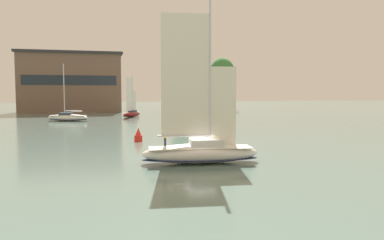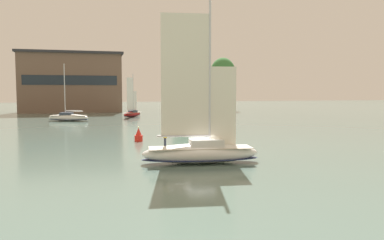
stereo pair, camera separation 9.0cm
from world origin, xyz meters
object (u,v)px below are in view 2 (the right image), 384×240
(tree_shore_left, at_px, (183,78))
(sailboat_moored_far_slip, at_px, (226,128))
(sailboat_main, at_px, (201,151))
(sailboat_moored_outer_mooring, at_px, (68,117))
(sailboat_moored_mid_channel, at_px, (132,113))
(tree_shore_right, at_px, (223,74))
(channel_buoy, at_px, (139,135))

(tree_shore_left, distance_m, sailboat_moored_far_slip, 64.98)
(sailboat_main, xyz_separation_m, sailboat_moored_outer_mooring, (-14.79, 53.28, -0.30))
(sailboat_main, xyz_separation_m, sailboat_moored_mid_channel, (-0.02, 63.32, -0.25))
(tree_shore_left, xyz_separation_m, sailboat_moored_outer_mooring, (-33.90, -35.03, -10.12))
(tree_shore_right, bearing_deg, tree_shore_left, -177.02)
(sailboat_moored_mid_channel, bearing_deg, sailboat_moored_outer_mooring, -145.80)
(tree_shore_right, distance_m, sailboat_moored_mid_channel, 43.57)
(tree_shore_right, relative_size, sailboat_main, 1.22)
(sailboat_moored_mid_channel, height_order, sailboat_moored_far_slip, sailboat_moored_mid_channel)
(sailboat_moored_far_slip, bearing_deg, channel_buoy, -150.84)
(sailboat_moored_mid_channel, xyz_separation_m, sailboat_moored_far_slip, (11.26, -38.67, -0.31))
(tree_shore_right, xyz_separation_m, sailboat_moored_far_slip, (-21.95, -64.39, -11.90))
(tree_shore_left, distance_m, sailboat_moored_outer_mooring, 49.79)
(sailboat_moored_outer_mooring, height_order, channel_buoy, sailboat_moored_outer_mooring)
(sailboat_main, relative_size, sailboat_moored_outer_mooring, 1.17)
(sailboat_main, bearing_deg, channel_buoy, 102.86)
(tree_shore_right, bearing_deg, sailboat_moored_mid_channel, -142.23)
(sailboat_main, bearing_deg, sailboat_moored_mid_channel, 90.02)
(tree_shore_left, distance_m, tree_shore_right, 14.17)
(tree_shore_right, height_order, sailboat_moored_outer_mooring, tree_shore_right)
(tree_shore_right, distance_m, sailboat_moored_far_slip, 69.06)
(channel_buoy, bearing_deg, sailboat_moored_far_slip, 29.16)
(sailboat_moored_outer_mooring, bearing_deg, sailboat_main, -74.49)
(tree_shore_left, height_order, tree_shore_right, tree_shore_right)
(sailboat_main, bearing_deg, tree_shore_right, 69.56)
(tree_shore_right, bearing_deg, sailboat_moored_far_slip, -108.82)
(sailboat_moored_mid_channel, height_order, sailboat_moored_outer_mooring, sailboat_moored_outer_mooring)
(tree_shore_left, height_order, channel_buoy, tree_shore_left)
(tree_shore_left, bearing_deg, sailboat_moored_outer_mooring, -134.07)
(tree_shore_right, bearing_deg, sailboat_main, -110.44)
(tree_shore_right, relative_size, sailboat_moored_mid_channel, 1.64)
(sailboat_main, distance_m, sailboat_moored_mid_channel, 63.32)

